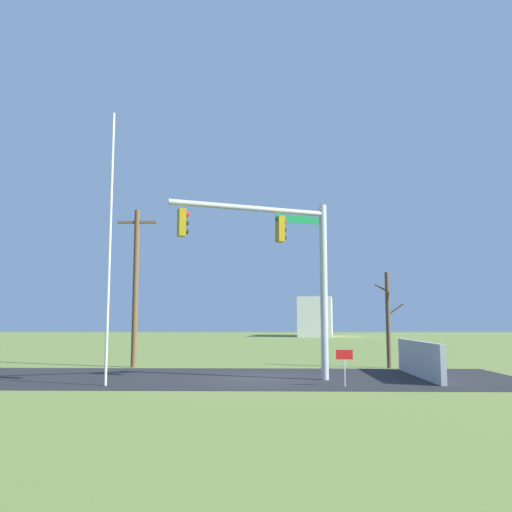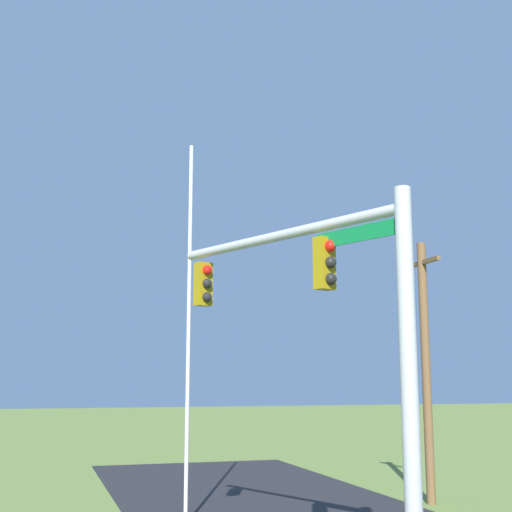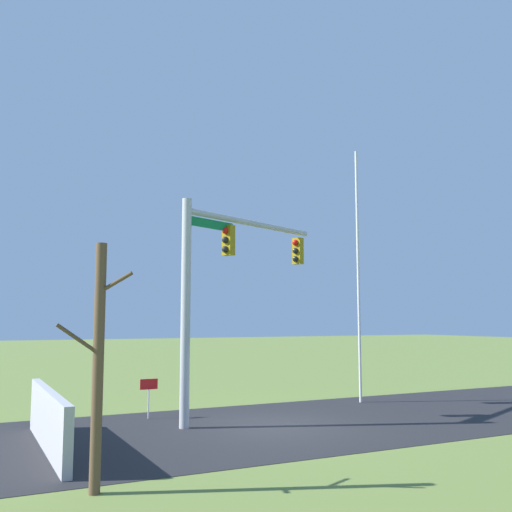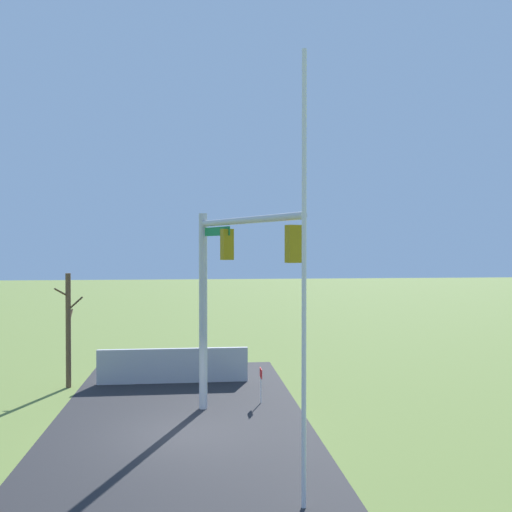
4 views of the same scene
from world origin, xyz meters
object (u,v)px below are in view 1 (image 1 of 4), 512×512
(signal_mast, at_px, (286,256))
(open_sign, at_px, (344,359))
(flagpole, at_px, (110,245))
(distant_building, at_px, (316,317))
(utility_pole, at_px, (136,284))
(bare_tree, at_px, (388,318))

(signal_mast, distance_m, open_sign, 4.36)
(signal_mast, distance_m, flagpole, 6.34)
(flagpole, distance_m, distant_building, 58.18)
(utility_pole, bearing_deg, bare_tree, -0.54)
(flagpole, distance_m, utility_pole, 7.37)
(bare_tree, xyz_separation_m, distant_building, (0.80, 49.74, 0.35))
(open_sign, xyz_separation_m, distant_building, (3.85, 56.94, 1.74))
(bare_tree, relative_size, distant_building, 0.46)
(signal_mast, bearing_deg, bare_tree, 49.55)
(utility_pole, bearing_deg, open_sign, -39.24)
(bare_tree, height_order, distant_building, distant_building)
(signal_mast, height_order, bare_tree, signal_mast)
(open_sign, bearing_deg, distant_building, 86.13)
(flagpole, distance_m, open_sign, 8.97)
(utility_pole, relative_size, distant_building, 0.78)
(signal_mast, xyz_separation_m, open_sign, (1.90, -1.40, -3.67))
(flagpole, bearing_deg, open_sign, -0.28)
(signal_mast, height_order, utility_pole, utility_pole)
(utility_pole, distance_m, distant_building, 51.27)
(flagpole, xyz_separation_m, utility_pole, (-0.87, 7.27, -0.87))
(flagpole, height_order, bare_tree, flagpole)
(signal_mast, xyz_separation_m, bare_tree, (4.94, 5.80, -2.28))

